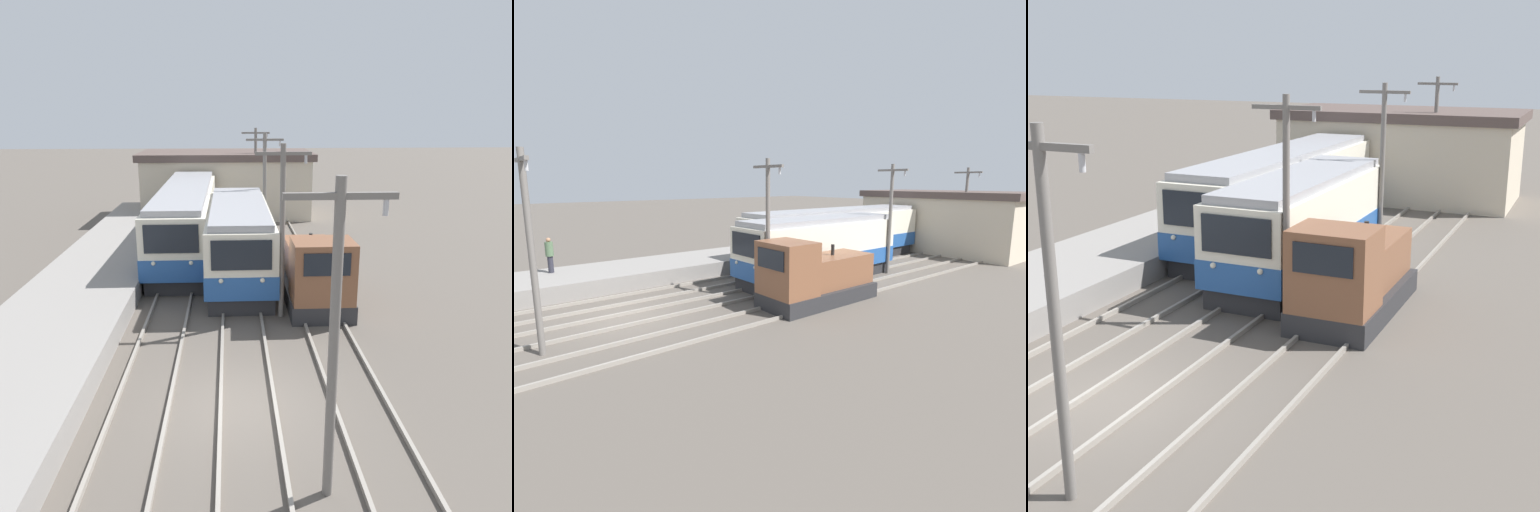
{
  "view_description": "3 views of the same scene",
  "coord_description": "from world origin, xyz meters",
  "views": [
    {
      "loc": [
        -0.2,
        -11.65,
        7.5
      ],
      "look_at": [
        0.84,
        7.98,
        1.84
      ],
      "focal_mm": 35.0,
      "sensor_mm": 36.0,
      "label": 1
    },
    {
      "loc": [
        15.66,
        -5.1,
        5.49
      ],
      "look_at": [
        -0.69,
        8.05,
        1.56
      ],
      "focal_mm": 28.0,
      "sensor_mm": 36.0,
      "label": 2
    },
    {
      "loc": [
        9.52,
        -11.65,
        7.44
      ],
      "look_at": [
        1.19,
        7.01,
        1.7
      ],
      "focal_mm": 50.0,
      "sensor_mm": 36.0,
      "label": 3
    }
  ],
  "objects": [
    {
      "name": "track_right",
      "position": [
        3.2,
        0.0,
        0.07
      ],
      "size": [
        1.54,
        60.0,
        0.14
      ],
      "color": "gray",
      "rests_on": "ground"
    },
    {
      "name": "ground_plane",
      "position": [
        0.0,
        0.0,
        0.0
      ],
      "size": [
        200.0,
        200.0,
        0.0
      ],
      "primitive_type": "plane",
      "color": "#564F47"
    },
    {
      "name": "catenary_mast_far",
      "position": [
        1.71,
        15.28,
        3.56
      ],
      "size": [
        2.0,
        0.2,
        6.48
      ],
      "color": "slate",
      "rests_on": "ground"
    },
    {
      "name": "catenary_mast_near",
      "position": [
        1.71,
        -3.26,
        3.56
      ],
      "size": [
        2.0,
        0.2,
        6.48
      ],
      "color": "slate",
      "rests_on": "ground"
    },
    {
      "name": "commuter_train_center",
      "position": [
        0.2,
        10.86,
        1.65
      ],
      "size": [
        2.84,
        10.16,
        3.54
      ],
      "color": "#28282B",
      "rests_on": "ground"
    },
    {
      "name": "commuter_train_left",
      "position": [
        -2.6,
        15.47,
        1.7
      ],
      "size": [
        2.84,
        14.89,
        3.67
      ],
      "color": "#28282B",
      "rests_on": "ground"
    },
    {
      "name": "catenary_mast_distant",
      "position": [
        1.71,
        24.56,
        3.56
      ],
      "size": [
        2.0,
        0.2,
        6.48
      ],
      "color": "slate",
      "rests_on": "ground"
    },
    {
      "name": "station_building",
      "position": [
        -0.41,
        26.0,
        2.39
      ],
      "size": [
        12.6,
        6.3,
        4.73
      ],
      "color": "beige",
      "rests_on": "ground"
    },
    {
      "name": "shunting_locomotive",
      "position": [
        3.2,
        7.47,
        1.21
      ],
      "size": [
        2.4,
        5.67,
        3.0
      ],
      "color": "#28282B",
      "rests_on": "ground"
    },
    {
      "name": "track_left",
      "position": [
        -2.6,
        0.0,
        0.07
      ],
      "size": [
        1.54,
        60.0,
        0.14
      ],
      "color": "gray",
      "rests_on": "ground"
    },
    {
      "name": "catenary_mast_mid",
      "position": [
        1.71,
        6.01,
        3.56
      ],
      "size": [
        2.0,
        0.2,
        6.48
      ],
      "color": "slate",
      "rests_on": "ground"
    },
    {
      "name": "track_center",
      "position": [
        0.2,
        0.0,
        0.07
      ],
      "size": [
        1.54,
        60.0,
        0.14
      ],
      "color": "gray",
      "rests_on": "ground"
    }
  ]
}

